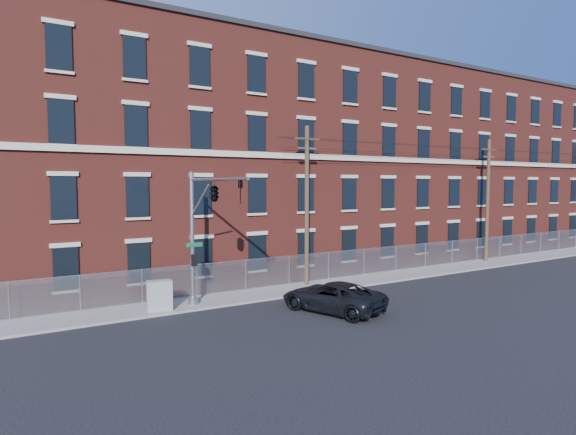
# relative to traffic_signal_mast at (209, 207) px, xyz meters

# --- Properties ---
(ground) EXTENTS (140.00, 140.00, 0.00)m
(ground) POSITION_rel_traffic_signal_mast_xyz_m (6.00, -2.18, -5.39)
(ground) COLOR black
(ground) RESTS_ON ground
(sidewalk) EXTENTS (65.00, 3.00, 0.12)m
(sidewalk) POSITION_rel_traffic_signal_mast_xyz_m (18.00, 2.82, -5.33)
(sidewalk) COLOR gray
(sidewalk) RESTS_ON ground
(mill_building) EXTENTS (55.30, 14.32, 16.30)m
(mill_building) POSITION_rel_traffic_signal_mast_xyz_m (18.00, 11.75, 2.76)
(mill_building) COLOR maroon
(mill_building) RESTS_ON ground
(chain_link_fence) EXTENTS (59.06, 0.06, 1.85)m
(chain_link_fence) POSITION_rel_traffic_signal_mast_xyz_m (18.00, 4.12, -4.33)
(chain_link_fence) COLOR #A5A8AD
(chain_link_fence) RESTS_ON ground
(traffic_signal_mast) EXTENTS (0.90, 6.75, 7.00)m
(traffic_signal_mast) POSITION_rel_traffic_signal_mast_xyz_m (0.00, 0.00, 0.00)
(traffic_signal_mast) COLOR #9EA0A5
(traffic_signal_mast) RESTS_ON ground
(utility_pole_near) EXTENTS (1.80, 0.28, 10.00)m
(utility_pole_near) POSITION_rel_traffic_signal_mast_xyz_m (8.00, 3.42, -0.05)
(utility_pole_near) COLOR #4C3926
(utility_pole_near) RESTS_ON ground
(utility_pole_mid) EXTENTS (1.80, 0.28, 10.00)m
(utility_pole_mid) POSITION_rel_traffic_signal_mast_xyz_m (26.00, 3.42, -0.05)
(utility_pole_mid) COLOR #4C3926
(utility_pole_mid) RESTS_ON ground
(overhead_wires) EXTENTS (40.00, 0.62, 0.62)m
(overhead_wires) POSITION_rel_traffic_signal_mast_xyz_m (26.00, 3.42, 3.73)
(overhead_wires) COLOR black
(overhead_wires) RESTS_ON ground
(pickup_truck) EXTENTS (4.14, 5.99, 1.52)m
(pickup_truck) POSITION_rel_traffic_signal_mast_xyz_m (5.72, -2.33, -4.63)
(pickup_truck) COLOR black
(pickup_truck) RESTS_ON ground
(utility_cabinet) EXTENTS (1.30, 0.80, 1.53)m
(utility_cabinet) POSITION_rel_traffic_signal_mast_xyz_m (-1.88, 2.02, -4.50)
(utility_cabinet) COLOR gray
(utility_cabinet) RESTS_ON sidewalk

